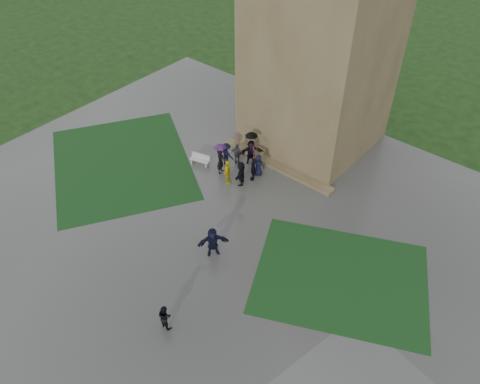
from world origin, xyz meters
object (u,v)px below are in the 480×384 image
Objects in this scene: tower at (325,19)px; pedestrian_mid at (213,242)px; bench at (200,159)px; pedestrian_near at (165,316)px.

pedestrian_mid is at bearing -81.10° from tower.
bench is 12.92m from pedestrian_near.
tower is at bearing 45.87° from pedestrian_mid.
tower is 12.19× the size of pedestrian_near.
bench is (-4.19, -7.57, -8.56)m from tower.
tower is 12.17m from bench.
bench is at bearing -118.97° from tower.
tower reaches higher than pedestrian_mid.
bench is 0.99× the size of pedestrian_near.
tower is 9.57× the size of pedestrian_mid.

